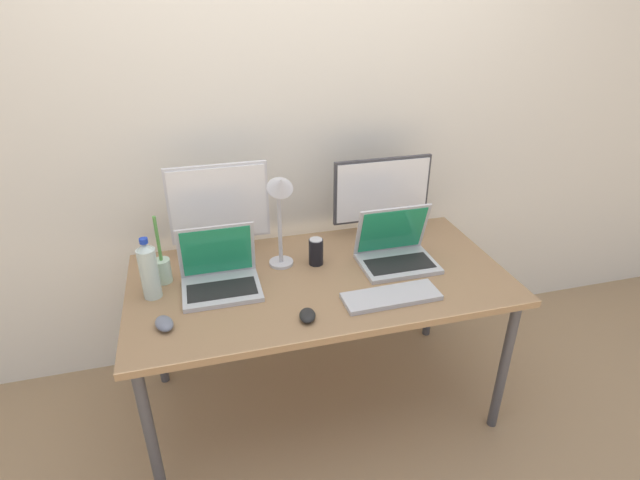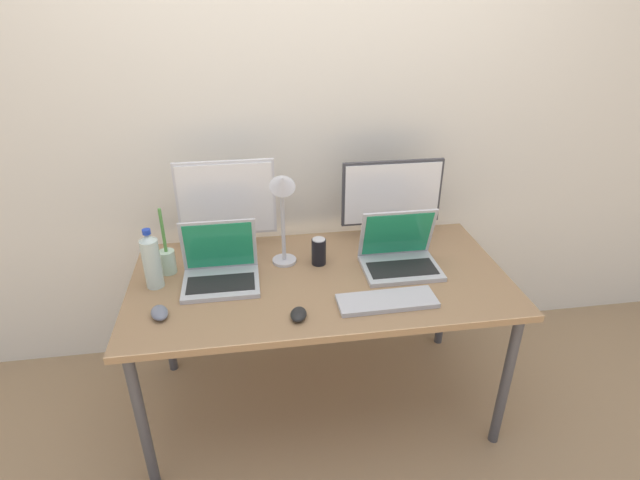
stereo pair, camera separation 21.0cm
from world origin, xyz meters
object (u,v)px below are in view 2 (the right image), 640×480
(monitor_center, at_px, (392,198))
(mouse_by_keyboard, at_px, (159,313))
(soda_can_near_keyboard, at_px, (319,251))
(monitor_left, at_px, (227,206))
(mouse_by_laptop, at_px, (298,314))
(laptop_secondary, at_px, (399,255))
(water_bottle, at_px, (152,261))
(desk_lamp, at_px, (283,201))
(laptop_silver, at_px, (220,269))
(keyboard_main, at_px, (387,301))
(bamboo_vase, at_px, (167,260))
(work_desk, at_px, (320,288))

(monitor_center, distance_m, mouse_by_keyboard, 1.19)
(mouse_by_keyboard, xyz_separation_m, soda_can_near_keyboard, (0.67, 0.31, 0.04))
(monitor_left, distance_m, mouse_by_laptop, 0.68)
(laptop_secondary, bearing_deg, water_bottle, -179.99)
(mouse_by_keyboard, bearing_deg, desk_lamp, 14.10)
(laptop_silver, bearing_deg, keyboard_main, -22.28)
(water_bottle, xyz_separation_m, bamboo_vase, (0.04, 0.10, -0.06))
(work_desk, height_order, laptop_silver, laptop_silver)
(desk_lamp, bearing_deg, keyboard_main, -42.67)
(mouse_by_laptop, xyz_separation_m, water_bottle, (-0.57, 0.32, 0.11))
(mouse_by_laptop, bearing_deg, desk_lamp, 105.01)
(monitor_left, height_order, keyboard_main, monitor_left)
(soda_can_near_keyboard, bearing_deg, monitor_left, 153.56)
(work_desk, relative_size, mouse_by_laptop, 17.61)
(laptop_secondary, bearing_deg, bamboo_vase, 174.14)
(mouse_by_keyboard, height_order, mouse_by_laptop, mouse_by_keyboard)
(mouse_by_laptop, bearing_deg, monitor_left, 126.29)
(work_desk, bearing_deg, desk_lamp, 143.01)
(mouse_by_laptop, bearing_deg, keyboard_main, 19.60)
(keyboard_main, bearing_deg, soda_can_near_keyboard, 121.27)
(mouse_by_keyboard, distance_m, desk_lamp, 0.67)
(monitor_left, height_order, monitor_center, monitor_left)
(soda_can_near_keyboard, bearing_deg, laptop_silver, -169.34)
(soda_can_near_keyboard, bearing_deg, work_desk, -95.76)
(keyboard_main, relative_size, mouse_by_laptop, 4.29)
(mouse_by_laptop, bearing_deg, laptop_silver, 146.16)
(monitor_left, height_order, laptop_silver, monitor_left)
(monitor_center, distance_m, mouse_by_laptop, 0.82)
(monitor_center, bearing_deg, bamboo_vase, -170.49)
(keyboard_main, relative_size, soda_can_near_keyboard, 3.16)
(monitor_center, relative_size, mouse_by_keyboard, 4.87)
(laptop_secondary, distance_m, mouse_by_laptop, 0.59)
(laptop_silver, xyz_separation_m, mouse_by_keyboard, (-0.23, -0.23, -0.04))
(work_desk, bearing_deg, soda_can_near_keyboard, 84.24)
(laptop_secondary, xyz_separation_m, keyboard_main, (-0.13, -0.27, -0.05))
(desk_lamp, bearing_deg, mouse_by_keyboard, -149.19)
(soda_can_near_keyboard, relative_size, desk_lamp, 0.27)
(monitor_center, bearing_deg, mouse_by_keyboard, -154.18)
(monitor_center, distance_m, keyboard_main, 0.61)
(mouse_by_laptop, relative_size, soda_can_near_keyboard, 0.74)
(laptop_secondary, distance_m, keyboard_main, 0.30)
(monitor_left, distance_m, laptop_secondary, 0.82)
(soda_can_near_keyboard, bearing_deg, mouse_by_laptop, -109.16)
(monitor_center, xyz_separation_m, laptop_secondary, (-0.03, -0.28, -0.16))
(mouse_by_keyboard, bearing_deg, monitor_left, 45.55)
(monitor_center, relative_size, laptop_secondary, 1.45)
(keyboard_main, bearing_deg, bamboo_vase, 156.02)
(water_bottle, bearing_deg, mouse_by_keyboard, -78.63)
(work_desk, bearing_deg, monitor_left, 141.30)
(monitor_left, xyz_separation_m, keyboard_main, (0.62, -0.55, -0.22))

